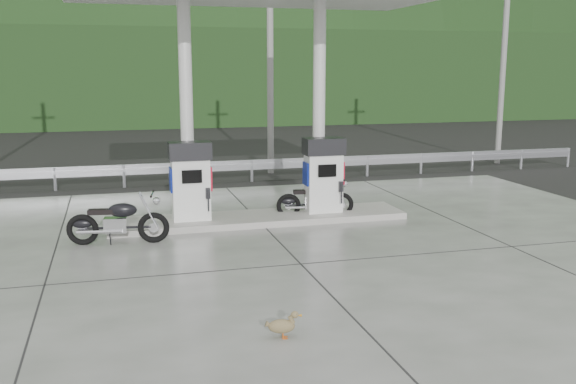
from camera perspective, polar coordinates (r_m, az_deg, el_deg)
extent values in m
plane|color=black|center=(12.95, -0.11, -5.23)|extent=(160.00, 160.00, 0.00)
cube|color=slate|center=(12.95, -0.11, -5.19)|extent=(18.00, 14.00, 0.02)
cube|color=#99968F|center=(15.27, -2.57, -2.36)|extent=(7.00, 1.40, 0.15)
cylinder|color=silver|center=(15.02, -9.01, 7.24)|extent=(0.30, 0.30, 5.00)
cylinder|color=silver|center=(15.70, 2.77, 7.52)|extent=(0.30, 0.30, 5.00)
cube|color=black|center=(24.00, -7.33, 2.23)|extent=(60.00, 7.00, 0.01)
cylinder|color=gray|center=(22.14, -1.59, 11.97)|extent=(0.22, 0.22, 8.00)
cylinder|color=gray|center=(25.80, 18.62, 11.27)|extent=(0.22, 0.22, 8.00)
cube|color=black|center=(42.13, -11.03, 9.94)|extent=(80.00, 6.00, 6.00)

